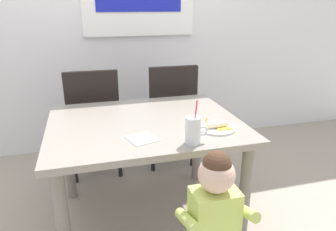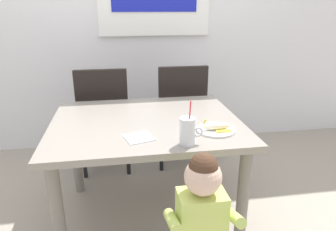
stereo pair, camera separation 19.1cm
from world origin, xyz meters
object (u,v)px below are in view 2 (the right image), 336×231
milk_cup (188,133)px  snack_plate (216,130)px  toddler_standing (201,214)px  paper_napkin (139,137)px  dining_table (146,135)px  dining_chair_right (180,110)px  peeled_banana (217,127)px  dining_chair_left (104,115)px

milk_cup → snack_plate: (0.21, 0.16, -0.06)m
toddler_standing → paper_napkin: (-0.25, 0.44, 0.22)m
dining_table → toddler_standing: 0.75m
snack_plate → milk_cup: bearing=-142.5°
dining_chair_right → peeled_banana: 1.03m
dining_table → peeled_banana: bearing=-33.1°
milk_cup → peeled_banana: 0.26m
toddler_standing → milk_cup: 0.42m
paper_napkin → dining_chair_right: bearing=66.4°
dining_chair_right → toddler_standing: (-0.19, -1.46, -0.02)m
toddler_standing → dining_chair_right: bearing=82.5°
snack_plate → toddler_standing: bearing=-113.6°
snack_plate → dining_table: bearing=148.1°
snack_plate → peeled_banana: 0.03m
toddler_standing → paper_napkin: bearing=119.6°
dining_chair_left → toddler_standing: (0.49, -1.44, -0.02)m
dining_table → snack_plate: size_ratio=5.23×
dining_table → dining_chair_left: 0.79m
dining_chair_right → peeled_banana: dining_chair_right is taller
milk_cup → snack_plate: size_ratio=1.09×
dining_chair_right → dining_table: bearing=63.1°
dining_chair_right → milk_cup: bearing=80.4°
milk_cup → toddler_standing: bearing=-89.7°
paper_napkin → milk_cup: bearing=-27.5°
dining_chair_left → snack_plate: dining_chair_left is taller
milk_cup → snack_plate: 0.27m
snack_plate → dining_chair_left: bearing=125.6°
dining_table → paper_napkin: 0.30m
milk_cup → dining_chair_left: bearing=113.3°
milk_cup → paper_napkin: (-0.25, 0.13, -0.06)m
dining_chair_right → snack_plate: size_ratio=4.17×
milk_cup → dining_chair_right: bearing=80.4°
dining_table → milk_cup: 0.47m
dining_chair_right → milk_cup: 1.19m
milk_cup → peeled_banana: (0.21, 0.15, -0.04)m
dining_chair_left → toddler_standing: dining_chair_left is taller
dining_table → dining_chair_right: (0.38, 0.74, -0.10)m
dining_chair_left → toddler_standing: bearing=108.7°
peeled_banana → paper_napkin: bearing=-178.0°
peeled_banana → dining_table: bearing=146.9°
toddler_standing → paper_napkin: 0.55m
dining_table → paper_napkin: paper_napkin is taller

